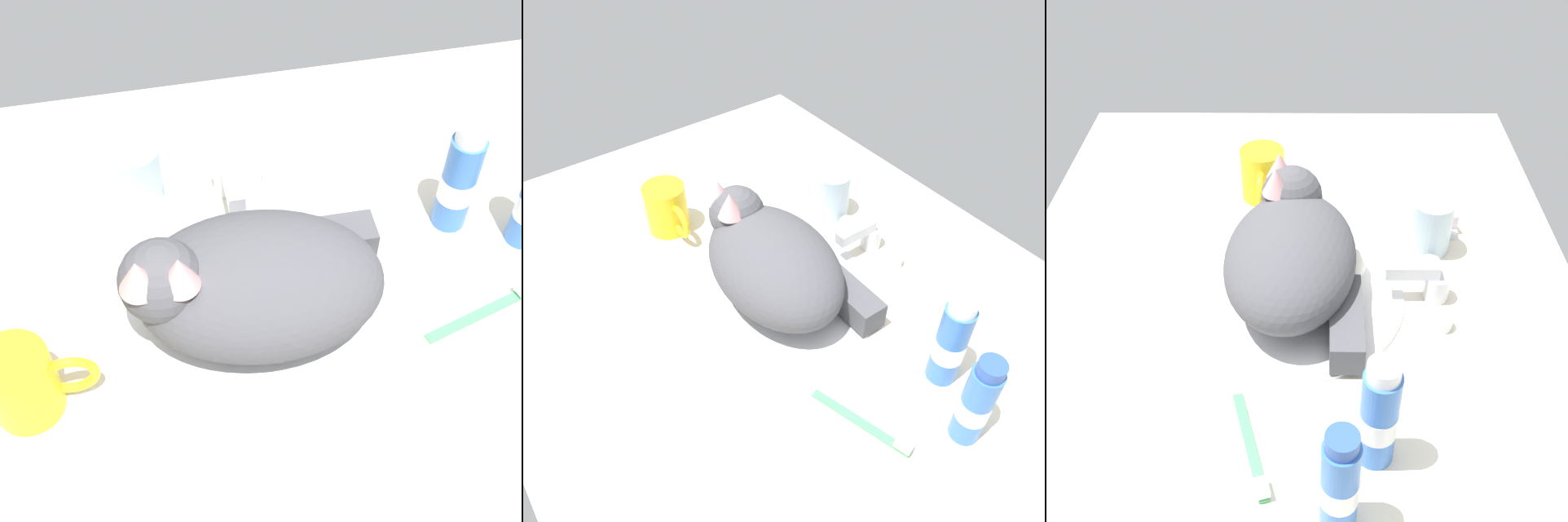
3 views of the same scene
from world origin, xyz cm
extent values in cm
cube|color=silver|center=(0.00, 0.00, -1.50)|extent=(110.00, 82.50, 3.00)
cylinder|color=white|center=(0.00, 0.00, 0.39)|extent=(31.85, 31.85, 0.78)
cylinder|color=silver|center=(0.00, 20.30, 1.98)|extent=(3.60, 3.60, 3.96)
cube|color=silver|center=(0.00, 16.59, 4.96)|extent=(2.00, 7.42, 2.00)
cylinder|color=silver|center=(-5.87, 20.30, 0.90)|extent=(2.80, 2.80, 1.80)
cylinder|color=silver|center=(5.87, 20.30, 0.90)|extent=(2.80, 2.80, 1.80)
ellipsoid|color=#4C4C51|center=(0.00, 0.00, 6.96)|extent=(27.78, 20.06, 12.36)
sphere|color=#4C4C51|center=(-9.92, -0.40, 10.36)|extent=(9.56, 9.56, 8.77)
ellipsoid|color=white|center=(-8.18, -0.56, 8.50)|extent=(6.13, 5.34, 4.82)
cone|color=#DB9E9E|center=(-8.10, -2.11, 14.08)|extent=(4.30, 4.30, 3.95)
cone|color=#DB9E9E|center=(-12.03, -1.74, 14.08)|extent=(4.30, 4.30, 3.95)
cube|color=#4C4C51|center=(7.93, 7.25, 2.93)|extent=(13.93, 4.47, 4.30)
ellipsoid|color=white|center=(-3.79, 8.79, 2.72)|extent=(5.91, 4.11, 3.87)
cylinder|color=yellow|center=(-25.10, -5.34, 4.39)|extent=(7.33, 7.33, 8.78)
torus|color=yellow|center=(-20.24, -5.34, 4.39)|extent=(5.91, 1.00, 5.91)
cylinder|color=silver|center=(-11.00, 20.78, 4.27)|extent=(6.21, 6.21, 8.54)
cube|color=white|center=(-17.40, 22.46, 0.60)|extent=(9.00, 6.40, 1.20)
cube|color=silver|center=(-17.40, 22.46, 2.29)|extent=(8.50, 6.72, 2.19)
cylinder|color=#3870C6|center=(25.41, 9.81, 6.66)|extent=(4.10, 4.10, 13.33)
cylinder|color=white|center=(25.41, 9.81, 6.00)|extent=(4.18, 4.18, 3.33)
cylinder|color=white|center=(25.41, 9.81, 14.23)|extent=(3.48, 3.48, 1.80)
cube|color=#4CB266|center=(24.33, -4.07, 0.40)|extent=(14.11, 5.21, 0.80)
camera|label=1|loc=(-9.17, -46.33, 73.24)|focal=53.94mm
camera|label=2|loc=(46.81, -32.80, 62.23)|focal=36.78mm
camera|label=3|loc=(65.26, 2.58, 62.13)|focal=43.81mm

